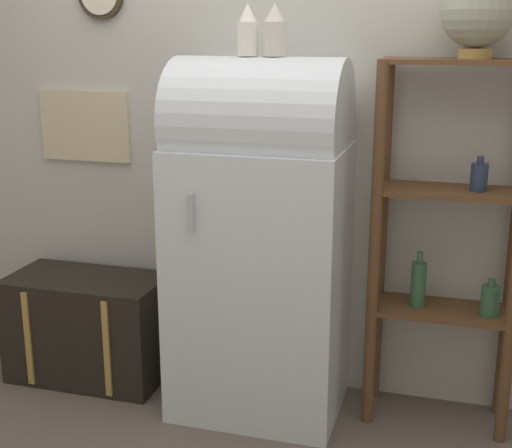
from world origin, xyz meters
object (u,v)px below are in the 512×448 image
at_px(suitcase_trunk, 88,327).
at_px(globe, 478,11).
at_px(vase_left, 248,32).
at_px(vase_center, 275,32).
at_px(refrigerator, 260,237).

bearing_deg(suitcase_trunk, globe, 2.21).
distance_m(globe, vase_left, 0.91).
height_order(suitcase_trunk, vase_left, vase_left).
relative_size(globe, vase_center, 1.56).
height_order(refrigerator, vase_left, vase_left).
bearing_deg(vase_center, refrigerator, -172.09).
distance_m(suitcase_trunk, globe, 2.30).
xyz_separation_m(globe, vase_left, (-0.90, -0.11, -0.08)).
distance_m(refrigerator, vase_left, 0.87).
bearing_deg(suitcase_trunk, refrigerator, -2.42).
height_order(globe, vase_center, globe).
bearing_deg(vase_center, suitcase_trunk, 178.23).
xyz_separation_m(vase_left, vase_center, (0.11, 0.01, -0.00)).
height_order(refrigerator, globe, globe).
bearing_deg(vase_center, globe, 7.04).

